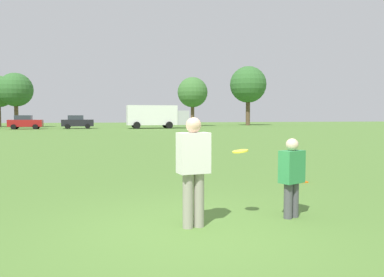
# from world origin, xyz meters

# --- Properties ---
(ground_plane) EXTENTS (184.01, 184.01, 0.00)m
(ground_plane) POSITION_xyz_m (0.00, 0.00, 0.00)
(ground_plane) COLOR #517A33
(player_thrower) EXTENTS (0.53, 0.36, 1.76)m
(player_thrower) POSITION_xyz_m (0.09, 0.09, 0.99)
(player_thrower) COLOR gray
(player_thrower) RESTS_ON ground
(player_defender) EXTENTS (0.49, 0.40, 1.39)m
(player_defender) POSITION_xyz_m (1.89, 0.26, 0.77)
(player_defender) COLOR #4C4C51
(player_defender) RESTS_ON ground
(frisbee) EXTENTS (0.27, 0.27, 0.06)m
(frisbee) POSITION_xyz_m (0.95, 0.29, 1.18)
(frisbee) COLOR yellow
(traffic_cone) EXTENTS (0.32, 0.32, 0.48)m
(traffic_cone) POSITION_xyz_m (3.81, 3.43, 0.23)
(traffic_cone) COLOR #D8590C
(traffic_cone) RESTS_ON ground
(parked_car_center) EXTENTS (4.25, 2.31, 1.82)m
(parked_car_center) POSITION_xyz_m (-11.63, 47.34, 0.92)
(parked_car_center) COLOR maroon
(parked_car_center) RESTS_ON ground
(parked_car_mid_right) EXTENTS (4.25, 2.31, 1.82)m
(parked_car_mid_right) POSITION_xyz_m (-5.09, 47.88, 0.92)
(parked_car_mid_right) COLOR black
(parked_car_mid_right) RESTS_ON ground
(box_truck) EXTENTS (8.56, 3.17, 3.18)m
(box_truck) POSITION_xyz_m (5.56, 46.46, 1.75)
(box_truck) COLOR white
(box_truck) RESTS_ON ground
(tree_east_oak) EXTENTS (5.00, 5.00, 8.12)m
(tree_east_oak) POSITION_xyz_m (-14.29, 54.84, 5.58)
(tree_east_oak) COLOR brown
(tree_east_oak) RESTS_ON ground
(tree_far_east_pine) EXTENTS (5.09, 5.09, 8.28)m
(tree_far_east_pine) POSITION_xyz_m (13.08, 56.62, 5.69)
(tree_far_east_pine) COLOR brown
(tree_far_east_pine) RESTS_ON ground
(tree_far_west_pine) EXTENTS (6.61, 6.61, 10.73)m
(tree_far_west_pine) POSITION_xyz_m (24.04, 59.13, 7.38)
(tree_far_west_pine) COLOR brown
(tree_far_west_pine) RESTS_ON ground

